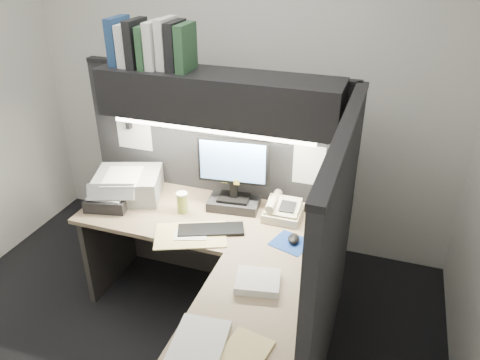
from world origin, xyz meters
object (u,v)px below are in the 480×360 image
at_px(keyboard, 211,230).
at_px(notebook_stack, 109,201).
at_px(printer, 128,185).
at_px(overhead_shelf, 218,97).
at_px(desk, 223,318).
at_px(coffee_cup, 182,203).
at_px(telephone, 283,211).
at_px(monitor, 234,181).

bearing_deg(keyboard, notebook_stack, 153.00).
bearing_deg(printer, keyboard, -36.75).
bearing_deg(overhead_shelf, notebook_stack, -158.14).
xyz_separation_m(keyboard, printer, (-0.72, 0.23, 0.08)).
height_order(desk, notebook_stack, notebook_stack).
xyz_separation_m(printer, notebook_stack, (-0.06, -0.17, -0.05)).
relative_size(keyboard, coffee_cup, 3.09).
height_order(overhead_shelf, coffee_cup, overhead_shelf).
bearing_deg(notebook_stack, telephone, 12.26).
relative_size(printer, notebook_stack, 1.59).
bearing_deg(notebook_stack, monitor, 17.56).
xyz_separation_m(overhead_shelf, notebook_stack, (-0.71, -0.29, -0.73)).
distance_m(coffee_cup, printer, 0.46).
bearing_deg(telephone, overhead_shelf, 175.89).
distance_m(keyboard, notebook_stack, 0.78).
xyz_separation_m(overhead_shelf, telephone, (0.46, -0.03, -0.72)).
xyz_separation_m(telephone, coffee_cup, (-0.66, -0.16, 0.02)).
height_order(monitor, keyboard, monitor).
relative_size(desk, notebook_stack, 6.06).
relative_size(monitor, telephone, 2.04).
height_order(keyboard, printer, printer).
xyz_separation_m(desk, overhead_shelf, (-0.30, 0.75, 1.06)).
bearing_deg(desk, notebook_stack, 155.29).
height_order(overhead_shelf, keyboard, overhead_shelf).
bearing_deg(coffee_cup, desk, -48.46).
bearing_deg(monitor, overhead_shelf, 160.49).
relative_size(telephone, notebook_stack, 0.90).
bearing_deg(notebook_stack, overhead_shelf, 21.86).
distance_m(keyboard, coffee_cup, 0.32).
distance_m(desk, overhead_shelf, 1.33).
height_order(overhead_shelf, telephone, overhead_shelf).
xyz_separation_m(monitor, printer, (-0.76, -0.09, -0.12)).
relative_size(overhead_shelf, telephone, 6.16).
bearing_deg(coffee_cup, overhead_shelf, 43.22).
distance_m(overhead_shelf, keyboard, 0.84).
relative_size(overhead_shelf, coffee_cup, 11.49).
bearing_deg(printer, coffee_cup, -28.34).
relative_size(monitor, printer, 1.15).
distance_m(coffee_cup, notebook_stack, 0.52).
distance_m(telephone, coffee_cup, 0.68).
bearing_deg(keyboard, printer, 139.64).
bearing_deg(notebook_stack, coffee_cup, 10.85).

